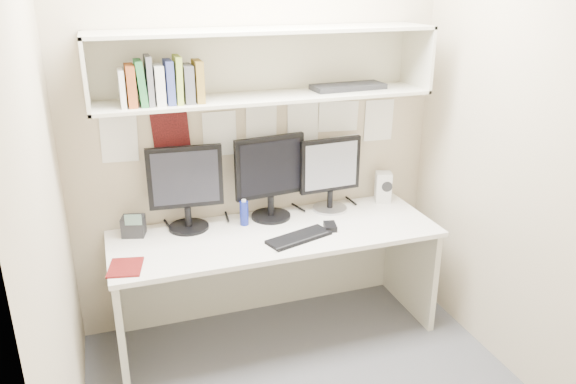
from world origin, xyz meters
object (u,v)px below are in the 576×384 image
object	(u,v)px
speaker	(383,187)
maroon_notebook	(125,267)
keyboard	(299,237)
desk_phone	(133,226)
monitor_left	(186,185)
desk	(276,283)
monitor_right	(330,172)
monitor_center	(270,175)

from	to	relation	value
speaker	maroon_notebook	xyz separation A→B (m)	(-1.76, -0.43, -0.10)
keyboard	maroon_notebook	world-z (taller)	keyboard
desk_phone	maroon_notebook	bearing A→B (deg)	-85.12
maroon_notebook	speaker	bearing A→B (deg)	25.33
monitor_left	desk_phone	xyz separation A→B (m)	(-0.33, -0.00, -0.22)
desk_phone	desk	bearing A→B (deg)	0.96
monitor_right	speaker	world-z (taller)	monitor_right
monitor_right	monitor_left	bearing A→B (deg)	176.70
maroon_notebook	desk_phone	xyz separation A→B (m)	(0.08, 0.41, 0.06)
monitor_center	maroon_notebook	distance (m)	1.06
monitor_right	speaker	size ratio (longest dim) A/B	2.34
monitor_left	speaker	distance (m)	1.36
desk	monitor_right	bearing A→B (deg)	26.03
keyboard	desk_phone	distance (m)	1.00
monitor_left	maroon_notebook	xyz separation A→B (m)	(-0.41, -0.41, -0.28)
desk	keyboard	bearing A→B (deg)	-56.91
keyboard	speaker	xyz separation A→B (m)	(0.76, 0.39, 0.09)
monitor_right	maroon_notebook	world-z (taller)	monitor_right
desk	keyboard	size ratio (longest dim) A/B	4.97
monitor_left	maroon_notebook	world-z (taller)	monitor_left
monitor_left	monitor_right	bearing A→B (deg)	4.36
monitor_center	monitor_right	world-z (taller)	monitor_center
desk	desk_phone	bearing A→B (deg)	165.40
monitor_center	speaker	world-z (taller)	monitor_center
monitor_left	desk_phone	world-z (taller)	monitor_left
monitor_left	maroon_notebook	distance (m)	0.64
monitor_left	speaker	bearing A→B (deg)	4.99
desk	desk_phone	world-z (taller)	desk_phone
desk	maroon_notebook	world-z (taller)	maroon_notebook
desk	speaker	xyz separation A→B (m)	(0.86, 0.23, 0.47)
maroon_notebook	desk	bearing A→B (deg)	23.76
monitor_center	desk_phone	size ratio (longest dim) A/B	3.40
keyboard	desk_phone	world-z (taller)	desk_phone
desk	speaker	bearing A→B (deg)	15.31
keyboard	monitor_center	bearing A→B (deg)	81.93
monitor_left	monitor_center	size ratio (longest dim) A/B	0.97
desk	monitor_left	world-z (taller)	monitor_left
desk	maroon_notebook	distance (m)	1.00
monitor_center	desk_phone	world-z (taller)	monitor_center
monitor_center	keyboard	xyz separation A→B (m)	(0.06, -0.37, -0.28)
desk	monitor_left	xyz separation A→B (m)	(-0.50, 0.22, 0.65)
keyboard	maroon_notebook	size ratio (longest dim) A/B	1.91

